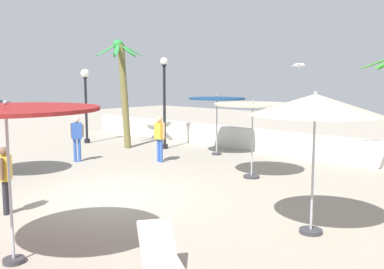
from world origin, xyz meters
The scene contains 14 objects.
ground_plane centered at (0.00, 0.00, 0.00)m, with size 56.00×56.00×0.00m, color #9E9384.
boundary_wall centered at (0.00, 8.80, 0.48)m, with size 25.20×0.30×0.96m, color silver.
patio_umbrella_0 centered at (5.13, 1.15, 2.61)m, with size 2.63×2.63×2.89m.
patio_umbrella_1 centered at (-2.21, 6.93, 2.22)m, with size 2.28×2.28×2.49m.
patio_umbrella_2 centered at (2.10, -3.65, 2.58)m, with size 3.05×3.05×2.79m.
patio_umbrella_4 centered at (1.31, 4.44, 2.19)m, with size 2.41×2.41×2.46m.
palm_tree_2 centered at (-6.62, 5.57, 3.05)m, with size 2.20×2.28×4.87m.
lamp_post_0 centered at (-4.92, 6.55, 2.36)m, with size 0.34×0.34×4.04m.
lamp_post_1 centered at (-8.96, 5.15, 2.39)m, with size 0.42×0.42×3.58m.
lounge_chair_0 centered at (4.77, -2.60, 0.39)m, with size 1.89×1.45×0.84m.
guest_0 centered at (-2.76, 4.25, 1.06)m, with size 0.56×0.27×1.73m.
guest_1 centered at (-5.09, 2.16, 1.04)m, with size 0.37×0.51×1.71m.
guest_2 centered at (-0.68, -2.52, 0.95)m, with size 0.45×0.41×1.58m.
seagull_2 centered at (1.26, 7.28, 3.61)m, with size 0.94×0.87×0.14m.
Camera 1 is at (9.23, -6.80, 3.15)m, focal length 40.97 mm.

